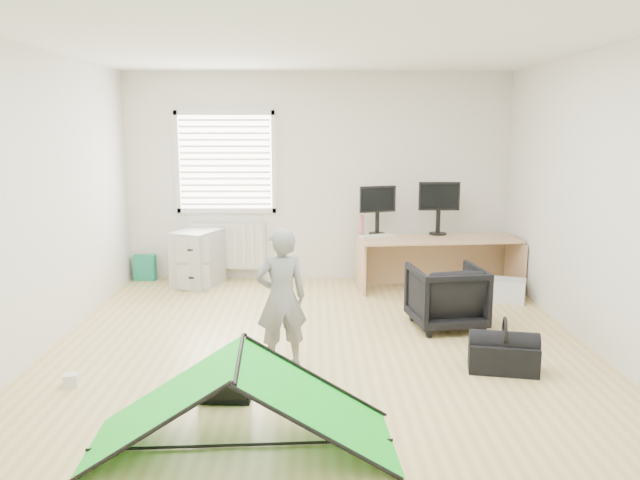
{
  "coord_description": "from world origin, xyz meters",
  "views": [
    {
      "loc": [
        -0.07,
        -5.42,
        2.03
      ],
      "look_at": [
        0.0,
        0.4,
        0.95
      ],
      "focal_mm": 35.0,
      "sensor_mm": 36.0,
      "label": 1
    }
  ],
  "objects_px": {
    "desk": "(438,264)",
    "office_chair": "(446,296)",
    "monitor_left": "(377,217)",
    "filing_cabinet": "(198,258)",
    "monitor_right": "(438,215)",
    "storage_crate": "(505,290)",
    "kite": "(241,403)",
    "person": "(281,298)",
    "thermos": "(361,225)",
    "duffel_bag": "(503,357)",
    "laptop_bag": "(224,384)"
  },
  "relations": [
    {
      "from": "desk",
      "to": "office_chair",
      "type": "height_order",
      "value": "desk"
    },
    {
      "from": "monitor_left",
      "to": "office_chair",
      "type": "xyz_separation_m",
      "value": [
        0.54,
        -1.68,
        -0.57
      ]
    },
    {
      "from": "filing_cabinet",
      "to": "monitor_right",
      "type": "xyz_separation_m",
      "value": [
        3.05,
        -0.02,
        0.55
      ]
    },
    {
      "from": "monitor_left",
      "to": "storage_crate",
      "type": "distance_m",
      "value": 1.78
    },
    {
      "from": "monitor_left",
      "to": "office_chair",
      "type": "relative_size",
      "value": 0.67
    },
    {
      "from": "monitor_left",
      "to": "kite",
      "type": "height_order",
      "value": "monitor_left"
    },
    {
      "from": "monitor_left",
      "to": "person",
      "type": "height_order",
      "value": "person"
    },
    {
      "from": "desk",
      "to": "storage_crate",
      "type": "height_order",
      "value": "desk"
    },
    {
      "from": "monitor_left",
      "to": "desk",
      "type": "bearing_deg",
      "value": -36.49
    },
    {
      "from": "desk",
      "to": "thermos",
      "type": "distance_m",
      "value": 1.08
    },
    {
      "from": "monitor_left",
      "to": "duffel_bag",
      "type": "distance_m",
      "value": 3.04
    },
    {
      "from": "monitor_left",
      "to": "storage_crate",
      "type": "bearing_deg",
      "value": -44.08
    },
    {
      "from": "storage_crate",
      "to": "duffel_bag",
      "type": "relative_size",
      "value": 0.81
    },
    {
      "from": "thermos",
      "to": "duffel_bag",
      "type": "xyz_separation_m",
      "value": [
        0.98,
        -2.86,
        -0.66
      ]
    },
    {
      "from": "filing_cabinet",
      "to": "thermos",
      "type": "bearing_deg",
      "value": 22.73
    },
    {
      "from": "monitor_right",
      "to": "thermos",
      "type": "bearing_deg",
      "value": 178.97
    },
    {
      "from": "desk",
      "to": "duffel_bag",
      "type": "xyz_separation_m",
      "value": [
        0.04,
        -2.58,
        -0.21
      ]
    },
    {
      "from": "monitor_right",
      "to": "laptop_bag",
      "type": "relative_size",
      "value": 1.34
    },
    {
      "from": "filing_cabinet",
      "to": "monitor_right",
      "type": "relative_size",
      "value": 1.4
    },
    {
      "from": "desk",
      "to": "duffel_bag",
      "type": "relative_size",
      "value": 3.46
    },
    {
      "from": "monitor_right",
      "to": "thermos",
      "type": "distance_m",
      "value": 0.98
    },
    {
      "from": "thermos",
      "to": "duffel_bag",
      "type": "relative_size",
      "value": 0.44
    },
    {
      "from": "thermos",
      "to": "person",
      "type": "bearing_deg",
      "value": -107.85
    },
    {
      "from": "desk",
      "to": "monitor_left",
      "type": "height_order",
      "value": "monitor_left"
    },
    {
      "from": "monitor_right",
      "to": "person",
      "type": "height_order",
      "value": "person"
    },
    {
      "from": "monitor_left",
      "to": "person",
      "type": "bearing_deg",
      "value": -128.91
    },
    {
      "from": "monitor_right",
      "to": "office_chair",
      "type": "distance_m",
      "value": 1.79
    },
    {
      "from": "laptop_bag",
      "to": "duffel_bag",
      "type": "relative_size",
      "value": 0.68
    },
    {
      "from": "storage_crate",
      "to": "thermos",
      "type": "bearing_deg",
      "value": 155.53
    },
    {
      "from": "office_chair",
      "to": "laptop_bag",
      "type": "bearing_deg",
      "value": 32.79
    },
    {
      "from": "monitor_right",
      "to": "laptop_bag",
      "type": "height_order",
      "value": "monitor_right"
    },
    {
      "from": "thermos",
      "to": "person",
      "type": "height_order",
      "value": "person"
    },
    {
      "from": "office_chair",
      "to": "person",
      "type": "xyz_separation_m",
      "value": [
        -1.61,
        -1.02,
        0.28
      ]
    },
    {
      "from": "person",
      "to": "duffel_bag",
      "type": "height_order",
      "value": "person"
    },
    {
      "from": "filing_cabinet",
      "to": "laptop_bag",
      "type": "distance_m",
      "value": 3.53
    },
    {
      "from": "person",
      "to": "kite",
      "type": "bearing_deg",
      "value": 66.85
    },
    {
      "from": "desk",
      "to": "monitor_left",
      "type": "xyz_separation_m",
      "value": [
        -0.74,
        0.26,
        0.56
      ]
    },
    {
      "from": "monitor_right",
      "to": "thermos",
      "type": "xyz_separation_m",
      "value": [
        -0.97,
        0.02,
        -0.12
      ]
    },
    {
      "from": "desk",
      "to": "storage_crate",
      "type": "bearing_deg",
      "value": -39.18
    },
    {
      "from": "desk",
      "to": "kite",
      "type": "relative_size",
      "value": 0.99
    },
    {
      "from": "kite",
      "to": "storage_crate",
      "type": "height_order",
      "value": "kite"
    },
    {
      "from": "kite",
      "to": "laptop_bag",
      "type": "distance_m",
      "value": 0.71
    },
    {
      "from": "desk",
      "to": "filing_cabinet",
      "type": "relative_size",
      "value": 2.72
    },
    {
      "from": "thermos",
      "to": "storage_crate",
      "type": "xyz_separation_m",
      "value": [
        1.63,
        -0.74,
        -0.66
      ]
    },
    {
      "from": "person",
      "to": "laptop_bag",
      "type": "relative_size",
      "value": 3.13
    },
    {
      "from": "filing_cabinet",
      "to": "person",
      "type": "height_order",
      "value": "person"
    },
    {
      "from": "office_chair",
      "to": "person",
      "type": "height_order",
      "value": "person"
    },
    {
      "from": "duffel_bag",
      "to": "kite",
      "type": "bearing_deg",
      "value": -137.42
    },
    {
      "from": "office_chair",
      "to": "laptop_bag",
      "type": "height_order",
      "value": "office_chair"
    },
    {
      "from": "filing_cabinet",
      "to": "office_chair",
      "type": "xyz_separation_m",
      "value": [
        2.81,
        -1.7,
        -0.04
      ]
    }
  ]
}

